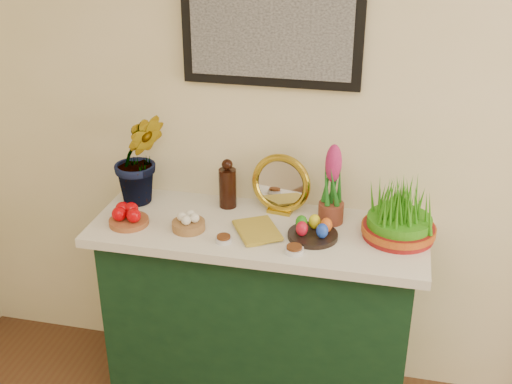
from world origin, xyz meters
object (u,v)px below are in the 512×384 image
at_px(mirror, 281,185).
at_px(sideboard, 258,316).
at_px(hyacinth_green, 139,144).
at_px(book, 239,233).
at_px(wheatgrass_sabzeh, 400,213).

bearing_deg(mirror, sideboard, -112.63).
xyz_separation_m(hyacinth_green, mirror, (0.62, 0.04, -0.15)).
xyz_separation_m(sideboard, hyacinth_green, (-0.56, 0.11, 0.74)).
relative_size(sideboard, book, 6.17).
distance_m(hyacinth_green, book, 0.60).
relative_size(sideboard, wheatgrass_sabzeh, 4.35).
bearing_deg(sideboard, wheatgrass_sabzeh, 3.43).
xyz_separation_m(mirror, wheatgrass_sabzeh, (0.51, -0.12, -0.02)).
height_order(hyacinth_green, wheatgrass_sabzeh, hyacinth_green).
relative_size(book, wheatgrass_sabzeh, 0.70).
relative_size(hyacinth_green, book, 2.64).
relative_size(sideboard, mirror, 4.81).
height_order(sideboard, wheatgrass_sabzeh, wheatgrass_sabzeh).
distance_m(hyacinth_green, mirror, 0.64).
xyz_separation_m(hyacinth_green, wheatgrass_sabzeh, (1.13, -0.08, -0.17)).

